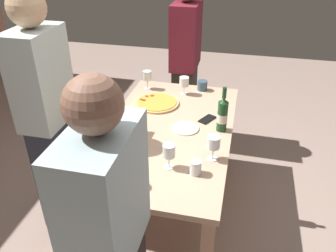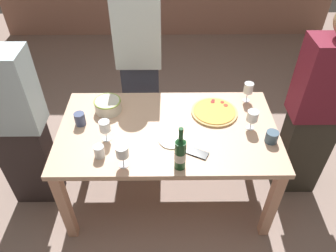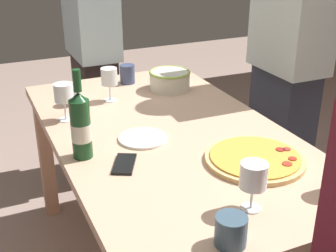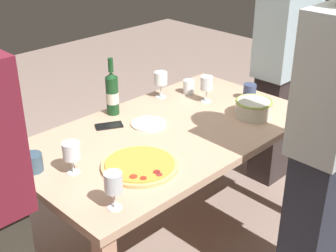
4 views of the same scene
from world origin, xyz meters
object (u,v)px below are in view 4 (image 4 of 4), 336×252
object	(u,v)px
dining_table	(168,145)
wine_bottle	(112,93)
cup_ceramic	(189,87)
person_host	(329,142)
wine_glass_near_pizza	(161,79)
side_plate	(149,124)
wine_glass_far_right	(113,184)
serving_bowl	(254,108)
pizza	(140,165)
cell_phone	(109,126)
wine_glass_by_bottle	(72,152)
cup_spare	(33,162)
wine_glass_far_left	(207,84)
cup_amber	(250,92)
person_guest_left	(283,70)

from	to	relation	value
dining_table	wine_bottle	xyz separation A→B (m)	(0.07, -0.37, 0.22)
cup_ceramic	person_host	xyz separation A→B (m)	(0.21, 1.05, 0.09)
wine_glass_near_pizza	side_plate	world-z (taller)	wine_glass_near_pizza
wine_glass_far_right	cup_ceramic	xyz separation A→B (m)	(-1.09, -0.61, -0.07)
serving_bowl	wine_glass_near_pizza	distance (m)	0.60
serving_bowl	wine_bottle	world-z (taller)	wine_bottle
pizza	cell_phone	world-z (taller)	pizza
wine_bottle	wine_glass_near_pizza	size ratio (longest dim) A/B	2.02
cell_phone	person_host	distance (m)	1.13
pizza	wine_glass_by_bottle	size ratio (longest dim) A/B	2.33
serving_bowl	wine_glass_far_right	distance (m)	1.11
dining_table	wine_bottle	distance (m)	0.44
wine_bottle	cell_phone	distance (m)	0.21
wine_glass_far_right	cup_spare	size ratio (longest dim) A/B	1.90
wine_bottle	wine_glass_far_left	world-z (taller)	wine_bottle
wine_glass_near_pizza	cup_amber	bearing A→B (deg)	131.11
wine_glass_by_bottle	person_host	bearing A→B (deg)	137.71
serving_bowl	wine_bottle	distance (m)	0.80
cup_amber	person_host	distance (m)	0.83
serving_bowl	wine_bottle	size ratio (longest dim) A/B	0.63
wine_bottle	cell_phone	bearing A→B (deg)	43.26
pizza	wine_glass_far_right	world-z (taller)	wine_glass_far_right
wine_glass_far_right	cup_spare	world-z (taller)	wine_glass_far_right
wine_glass_far_right	cup_spare	distance (m)	0.49
cup_spare	person_host	size ratio (longest dim) A/B	0.05
cell_phone	person_guest_left	xyz separation A→B (m)	(-1.30, 0.25, 0.05)
pizza	wine_glass_far_right	size ratio (longest dim) A/B	2.18
dining_table	serving_bowl	distance (m)	0.53
wine_bottle	cup_amber	xyz separation A→B (m)	(-0.72, 0.43, -0.08)
wine_bottle	wine_glass_by_bottle	xyz separation A→B (m)	(0.53, 0.37, -0.02)
wine_bottle	cup_spare	xyz separation A→B (m)	(0.64, 0.23, -0.08)
wine_glass_far_right	cup_amber	distance (m)	1.31
dining_table	wine_glass_far_right	distance (m)	0.75
wine_glass_by_bottle	cell_phone	bearing A→B (deg)	-147.57
wine_bottle	wine_glass_far_left	xyz separation A→B (m)	(-0.51, 0.26, -0.01)
serving_bowl	cell_phone	world-z (taller)	serving_bowl
wine_glass_far_right	wine_glass_far_left	bearing A→B (deg)	-157.49
pizza	cup_ceramic	world-z (taller)	cup_ceramic
wine_bottle	wine_glass_by_bottle	bearing A→B (deg)	35.23
wine_glass_near_pizza	dining_table	bearing A→B (deg)	50.52
cup_ceramic	cell_phone	size ratio (longest dim) A/B	0.61
pizza	wine_glass_far_left	xyz separation A→B (m)	(-0.79, -0.28, 0.10)
dining_table	serving_bowl	bearing A→B (deg)	154.82
side_plate	wine_glass_by_bottle	bearing A→B (deg)	12.17
pizza	wine_bottle	bearing A→B (deg)	-117.69
serving_bowl	wine_glass_far_right	size ratio (longest dim) A/B	1.27
serving_bowl	wine_bottle	xyz separation A→B (m)	(0.53, -0.59, 0.07)
pizza	wine_glass_by_bottle	world-z (taller)	wine_glass_by_bottle
wine_glass_far_left	cup_amber	bearing A→B (deg)	142.54
dining_table	cup_ceramic	size ratio (longest dim) A/B	18.08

